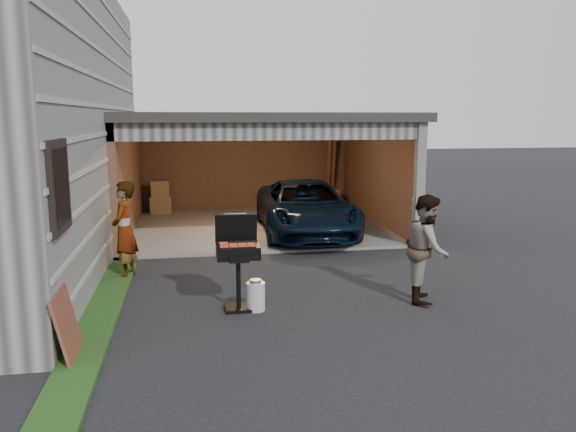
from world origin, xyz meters
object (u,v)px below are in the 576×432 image
(man, at_px, (427,248))
(bbq_grill, at_px, (238,254))
(woman, at_px, (124,230))
(plywood_panel, at_px, (67,326))
(minivan, at_px, (305,210))
(propane_tank, at_px, (256,296))
(hand_truck, at_px, (419,238))

(man, xyz_separation_m, bbq_grill, (-2.89, 0.10, 0.00))
(woman, relative_size, bbq_grill, 1.24)
(plywood_panel, bearing_deg, minivan, 57.08)
(propane_tank, distance_m, plywood_panel, 2.71)
(minivan, relative_size, plywood_panel, 5.31)
(man, bearing_deg, propane_tank, 110.65)
(woman, distance_m, propane_tank, 2.99)
(man, xyz_separation_m, propane_tank, (-2.65, -0.01, -0.62))
(minivan, height_order, plywood_panel, minivan)
(woman, xyz_separation_m, plywood_panel, (-0.30, -3.41, -0.44))
(man, height_order, propane_tank, man)
(minivan, xyz_separation_m, plywood_panel, (-4.15, -6.41, -0.21))
(woman, height_order, hand_truck, woman)
(minivan, height_order, bbq_grill, bbq_grill)
(hand_truck, bearing_deg, propane_tank, -137.60)
(bbq_grill, bearing_deg, plywood_panel, -145.62)
(bbq_grill, bearing_deg, man, -2.00)
(woman, height_order, bbq_grill, woman)
(hand_truck, bearing_deg, plywood_panel, -141.29)
(propane_tank, relative_size, plywood_panel, 0.50)
(propane_tank, bearing_deg, man, 0.20)
(woman, distance_m, hand_truck, 6.17)
(man, height_order, bbq_grill, man)
(propane_tank, bearing_deg, hand_truck, 40.30)
(woman, distance_m, bbq_grill, 2.67)
(woman, height_order, plywood_panel, woman)
(man, bearing_deg, woman, 86.71)
(bbq_grill, bearing_deg, minivan, 67.68)
(bbq_grill, distance_m, plywood_panel, 2.59)
(man, xyz_separation_m, plywood_panel, (-5.00, -1.34, -0.41))
(woman, relative_size, man, 1.04)
(propane_tank, bearing_deg, plywood_panel, -150.45)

